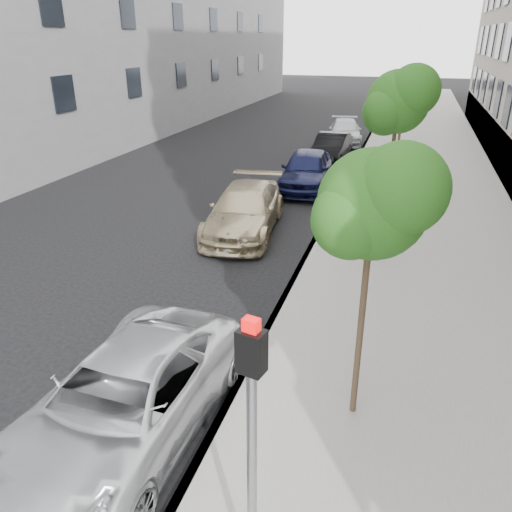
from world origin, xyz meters
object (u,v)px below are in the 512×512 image
at_px(signal_pole, 252,438).
at_px(sedan_black, 331,148).
at_px(suv, 245,210).
at_px(sedan_blue, 306,170).
at_px(tree_far, 405,94).
at_px(sedan_rear, 345,132).
at_px(tree_mid, 399,102).
at_px(minivan, 125,400).
at_px(tree_near, 375,204).

xyz_separation_m(signal_pole, sedan_black, (-2.57, 21.44, -1.59)).
relative_size(signal_pole, suv, 0.69).
height_order(signal_pole, sedan_blue, signal_pole).
bearing_deg(tree_far, sedan_rear, 107.99).
bearing_deg(tree_mid, tree_far, 90.00).
distance_m(minivan, sedan_blue, 14.53).
distance_m(tree_near, sedan_blue, 13.84).
bearing_deg(sedan_rear, sedan_blue, -100.04).
bearing_deg(tree_far, suv, -129.39).
xyz_separation_m(tree_mid, signal_pole, (-0.75, -9.71, -2.03)).
height_order(tree_mid, tree_far, tree_mid).
bearing_deg(suv, minivan, -89.66).
distance_m(sedan_blue, sedan_black, 5.17).
bearing_deg(sedan_rear, tree_near, -90.78).
xyz_separation_m(minivan, sedan_black, (0.00, 19.69, -0.02)).
bearing_deg(signal_pole, sedan_black, 109.96).
distance_m(signal_pole, sedan_rear, 26.63).
distance_m(suv, sedan_black, 10.64).
relative_size(signal_pole, minivan, 0.68).
relative_size(tree_near, tree_far, 0.99).
relative_size(suv, sedan_rear, 1.10).
relative_size(tree_near, tree_mid, 0.88).
bearing_deg(tree_near, sedan_rear, 98.15).
bearing_deg(minivan, suv, 99.07).
xyz_separation_m(tree_near, tree_mid, (-0.00, 6.50, 0.62)).
bearing_deg(tree_near, tree_mid, 90.00).
height_order(signal_pole, suv, signal_pole).
distance_m(tree_near, sedan_black, 18.78).
height_order(tree_mid, minivan, tree_mid).
distance_m(tree_far, minivan, 15.17).
bearing_deg(signal_pole, tree_mid, 98.68).
distance_m(sedan_blue, sedan_rear, 10.18).
bearing_deg(minivan, sedan_rear, 92.37).
height_order(minivan, sedan_rear, minivan).
bearing_deg(tree_near, signal_pole, -103.22).
bearing_deg(suv, tree_far, 44.25).
bearing_deg(suv, signal_pole, -77.80).
relative_size(tree_mid, signal_pole, 1.47).
height_order(tree_mid, sedan_black, tree_mid).
height_order(suv, sedan_black, suv).
height_order(minivan, sedan_blue, sedan_blue).
relative_size(sedan_blue, sedan_rear, 1.03).
relative_size(signal_pole, sedan_blue, 0.74).
bearing_deg(tree_near, tree_far, 90.00).
distance_m(suv, sedan_rear, 15.64).
height_order(signal_pole, sedan_rear, signal_pole).
bearing_deg(tree_far, sedan_blue, 178.90).
height_order(tree_mid, suv, tree_mid).
relative_size(minivan, sedan_blue, 1.08).
bearing_deg(sedan_black, signal_pole, -80.48).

